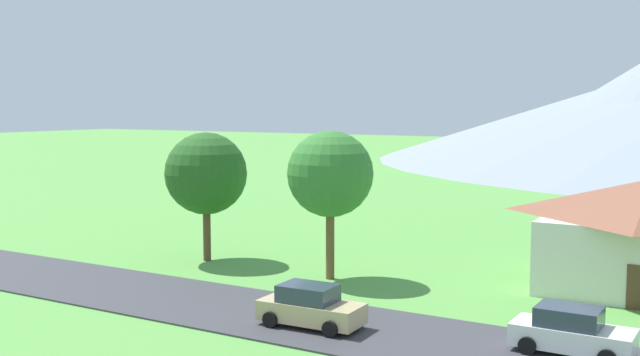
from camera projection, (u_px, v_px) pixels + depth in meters
name	position (u px, v px, depth m)	size (l,w,h in m)	color
road_strip	(433.00, 342.00, 28.47)	(160.00, 6.48, 0.08)	#38383D
tree_near_left	(206.00, 174.00, 43.13)	(4.69, 4.69, 7.38)	brown
tree_left_of_center	(330.00, 174.00, 38.54)	(4.42, 4.42, 7.64)	brown
parked_car_white_west_end	(572.00, 332.00, 27.04)	(4.21, 2.09, 1.68)	white
parked_car_tan_mid_east	(310.00, 307.00, 30.37)	(4.27, 2.21, 1.68)	tan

